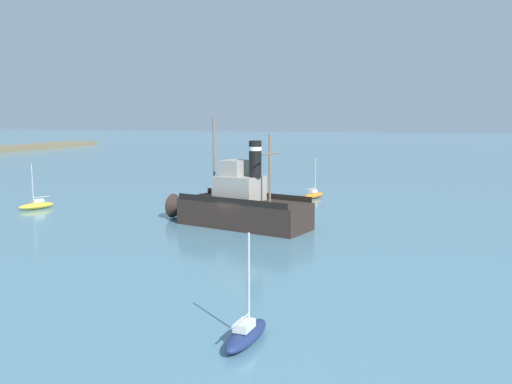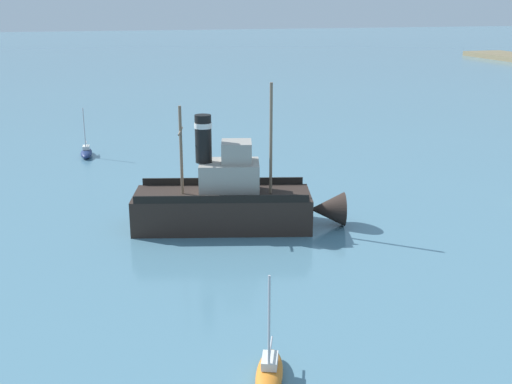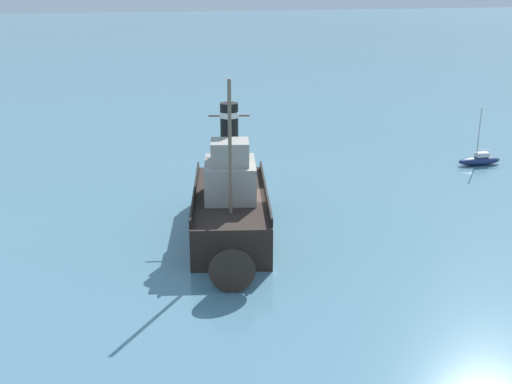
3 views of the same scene
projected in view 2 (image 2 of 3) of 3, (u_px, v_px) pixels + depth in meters
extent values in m
plane|color=teal|center=(228.00, 220.00, 45.71)|extent=(600.00, 600.00, 0.00)
cube|color=#2D231E|center=(223.00, 210.00, 44.00)|extent=(7.17, 12.71, 2.40)
cone|color=#2D231E|center=(327.00, 209.00, 44.18)|extent=(2.86, 2.90, 2.35)
cube|color=#9E998E|center=(229.00, 178.00, 43.35)|extent=(3.88, 4.61, 2.20)
cube|color=#9E998E|center=(237.00, 152.00, 42.84)|extent=(2.62, 2.47, 1.40)
cylinder|color=black|center=(203.00, 139.00, 42.53)|extent=(1.10, 1.10, 3.20)
cylinder|color=silver|center=(203.00, 125.00, 42.27)|extent=(1.16, 1.16, 0.35)
cylinder|color=#75604C|center=(271.00, 139.00, 42.66)|extent=(0.20, 0.20, 7.50)
cylinder|color=#75604C|center=(181.00, 151.00, 42.72)|extent=(0.20, 0.20, 6.00)
cylinder|color=#75604C|center=(180.00, 131.00, 42.34)|extent=(2.55, 0.75, 0.12)
cube|color=black|center=(223.00, 181.00, 45.64)|extent=(2.87, 11.09, 0.50)
cube|color=black|center=(221.00, 199.00, 41.52)|extent=(2.87, 11.09, 0.50)
ellipsoid|color=navy|center=(86.00, 153.00, 64.09)|extent=(3.87, 1.38, 0.70)
cube|color=silver|center=(86.00, 147.00, 64.13)|extent=(1.14, 0.72, 0.36)
cylinder|color=#B7B7BC|center=(84.00, 129.00, 63.11)|extent=(0.10, 0.10, 4.20)
cylinder|color=#B7B7BC|center=(86.00, 143.00, 64.40)|extent=(1.80, 0.21, 0.08)
ellipsoid|color=orange|center=(269.00, 375.00, 26.17)|extent=(3.94, 2.39, 0.70)
cube|color=silver|center=(270.00, 361.00, 26.21)|extent=(1.26, 0.99, 0.36)
cylinder|color=#B7B7BC|center=(269.00, 325.00, 25.18)|extent=(0.10, 0.10, 4.20)
cylinder|color=#B7B7BC|center=(271.00, 348.00, 26.49)|extent=(1.71, 0.72, 0.08)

